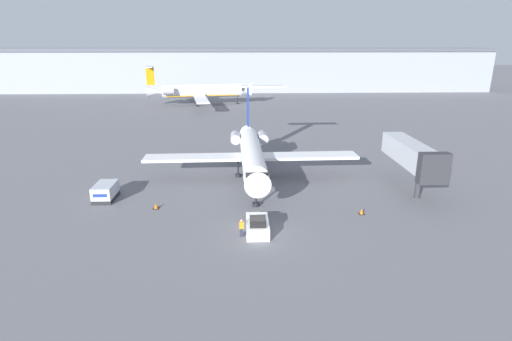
# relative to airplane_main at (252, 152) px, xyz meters

# --- Properties ---
(ground_plane) EXTENTS (600.00, 600.00, 0.00)m
(ground_plane) POSITION_rel_airplane_main_xyz_m (0.30, -16.93, -3.64)
(ground_plane) COLOR slate
(terminal_building) EXTENTS (180.00, 16.80, 15.53)m
(terminal_building) POSITION_rel_airplane_main_xyz_m (0.30, 103.07, 4.15)
(terminal_building) COLOR #8C939E
(terminal_building) RESTS_ON ground
(airplane_main) EXTENTS (28.07, 24.91, 11.03)m
(airplane_main) POSITION_rel_airplane_main_xyz_m (0.00, 0.00, 0.00)
(airplane_main) COLOR white
(airplane_main) RESTS_ON ground
(pushback_tug) EXTENTS (2.12, 4.17, 1.86)m
(pushback_tug) POSITION_rel_airplane_main_xyz_m (0.14, -16.15, -2.94)
(pushback_tug) COLOR silver
(pushback_tug) RESTS_ON ground
(luggage_cart) EXTENTS (2.16, 3.72, 1.85)m
(luggage_cart) POSITION_rel_airplane_main_xyz_m (-17.01, -7.06, -2.71)
(luggage_cart) COLOR #232326
(luggage_cart) RESTS_ON ground
(worker_near_tug) EXTENTS (0.40, 0.24, 1.73)m
(worker_near_tug) POSITION_rel_airplane_main_xyz_m (-1.37, -16.99, -2.73)
(worker_near_tug) COLOR #232838
(worker_near_tug) RESTS_ON ground
(traffic_cone_left) EXTENTS (0.64, 0.64, 0.59)m
(traffic_cone_left) POSITION_rel_airplane_main_xyz_m (-10.69, -10.03, -3.36)
(traffic_cone_left) COLOR black
(traffic_cone_left) RESTS_ON ground
(traffic_cone_right) EXTENTS (0.59, 0.59, 0.62)m
(traffic_cone_right) POSITION_rel_airplane_main_xyz_m (11.29, -12.32, -3.35)
(traffic_cone_right) COLOR black
(traffic_cone_right) RESTS_ON ground
(airplane_parked_far_left) EXTENTS (30.13, 39.17, 11.10)m
(airplane_parked_far_left) POSITION_rel_airplane_main_xyz_m (-13.44, 66.61, 0.45)
(airplane_parked_far_left) COLOR white
(airplane_parked_far_left) RESTS_ON ground
(jet_bridge) EXTENTS (3.20, 13.00, 6.19)m
(jet_bridge) POSITION_rel_airplane_main_xyz_m (19.12, -5.30, 0.81)
(jet_bridge) COLOR #2D2D33
(jet_bridge) RESTS_ON ground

